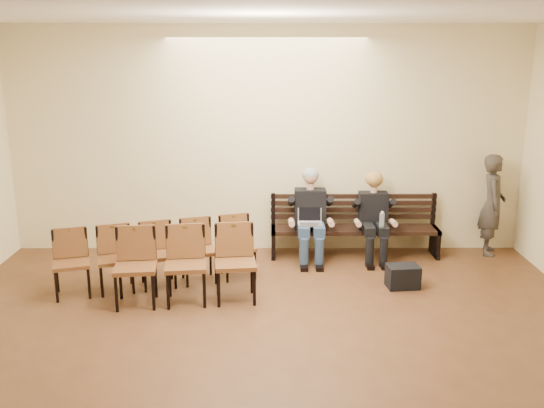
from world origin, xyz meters
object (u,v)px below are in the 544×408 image
at_px(seated_man, 310,214).
at_px(seated_woman, 374,219).
at_px(passerby, 493,197).
at_px(laptop, 310,226).
at_px(chair_row_back, 158,255).
at_px(chair_row_front, 186,266).
at_px(bench, 354,242).
at_px(water_bottle, 381,228).
at_px(bag, 403,276).

height_order(seated_man, seated_woman, seated_man).
height_order(seated_woman, passerby, passerby).
xyz_separation_m(laptop, chair_row_back, (-2.12, -0.89, -0.14)).
bearing_deg(chair_row_front, bench, 30.46).
bearing_deg(water_bottle, chair_row_front, -153.16).
distance_m(seated_woman, chair_row_front, 3.12).
distance_m(laptop, chair_row_front, 2.20).
distance_m(laptop, water_bottle, 1.05).
distance_m(water_bottle, bag, 1.00).
bearing_deg(water_bottle, seated_man, 165.02).
relative_size(seated_woman, laptop, 3.49).
xyz_separation_m(seated_woman, chair_row_front, (-2.64, -1.65, -0.13)).
bearing_deg(laptop, seated_woman, 20.42).
height_order(bench, chair_row_front, chair_row_front).
bearing_deg(passerby, laptop, 113.22).
xyz_separation_m(chair_row_front, chair_row_back, (-0.46, 0.55, -0.05)).
xyz_separation_m(bench, seated_woman, (0.27, -0.12, 0.40)).
distance_m(bag, passerby, 2.29).
relative_size(laptop, water_bottle, 1.47).
relative_size(bench, water_bottle, 10.69).
xyz_separation_m(seated_man, passerby, (2.84, 0.22, 0.21)).
relative_size(bench, chair_row_front, 1.47).
height_order(chair_row_front, chair_row_back, chair_row_front).
distance_m(seated_man, laptop, 0.24).
distance_m(seated_man, seated_woman, 0.97).
bearing_deg(seated_woman, bag, -79.35).
bearing_deg(laptop, passerby, 17.02).
height_order(seated_man, water_bottle, seated_man).
relative_size(chair_row_front, chair_row_back, 0.66).
height_order(seated_man, chair_row_front, seated_man).
relative_size(seated_man, bag, 3.32).
height_order(seated_woman, chair_row_front, seated_woman).
distance_m(bench, chair_row_back, 3.09).
bearing_deg(chair_row_back, chair_row_front, -67.90).
height_order(bench, laptop, laptop).
relative_size(bench, seated_woman, 2.08).
bearing_deg(chair_row_back, laptop, 5.48).
height_order(water_bottle, chair_row_front, chair_row_front).
bearing_deg(chair_row_back, water_bottle, -2.83).
xyz_separation_m(bench, laptop, (-0.71, -0.33, 0.36)).
distance_m(water_bottle, chair_row_front, 3.04).
distance_m(bench, bag, 1.39).
relative_size(bag, passerby, 0.23).
bearing_deg(chair_row_back, seated_man, 9.92).
height_order(bag, chair_row_front, chair_row_front).
bearing_deg(passerby, seated_man, 109.14).
bearing_deg(seated_woman, bench, 155.92).
height_order(bench, water_bottle, water_bottle).
distance_m(bench, seated_woman, 0.50).
bearing_deg(seated_man, bag, -44.68).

